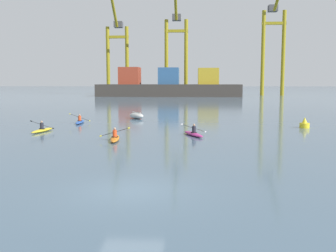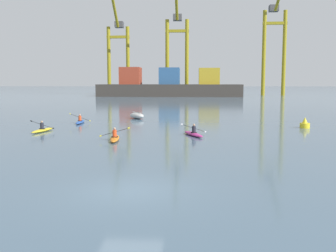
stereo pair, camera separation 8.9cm
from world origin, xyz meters
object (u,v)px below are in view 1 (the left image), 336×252
at_px(gantry_crane_west, 117,48).
at_px(gantry_crane_east_mid, 274,38).
at_px(kayak_magenta, 194,134).
at_px(kayak_orange, 115,138).
at_px(gantry_crane_west_mid, 176,43).
at_px(capsized_dinghy, 137,116).
at_px(channel_buoy, 305,124).
at_px(kayak_yellow, 42,130).
at_px(kayak_blue, 80,122).
at_px(container_barge, 169,86).

relative_size(gantry_crane_west, gantry_crane_east_mid, 0.94).
bearing_deg(kayak_magenta, kayak_orange, -153.87).
height_order(gantry_crane_east_mid, kayak_orange, gantry_crane_east_mid).
relative_size(gantry_crane_west_mid, capsized_dinghy, 12.68).
height_order(channel_buoy, kayak_orange, channel_buoy).
xyz_separation_m(kayak_magenta, kayak_orange, (-5.70, -2.80, -0.00)).
bearing_deg(capsized_dinghy, gantry_crane_west, 102.33).
distance_m(gantry_crane_west, kayak_yellow, 100.55).
xyz_separation_m(gantry_crane_west, gantry_crane_east_mid, (50.77, -5.23, 2.19)).
relative_size(channel_buoy, kayak_magenta, 0.30).
height_order(gantry_crane_east_mid, kayak_magenta, gantry_crane_east_mid).
bearing_deg(kayak_magenta, kayak_blue, 143.53).
xyz_separation_m(container_barge, kayak_yellow, (-5.64, -83.49, -2.84)).
bearing_deg(gantry_crane_east_mid, gantry_crane_west, 174.11).
xyz_separation_m(kayak_yellow, kayak_orange, (7.12, -4.44, -0.00)).
height_order(gantry_crane_west, kayak_magenta, gantry_crane_west).
bearing_deg(channel_buoy, gantry_crane_west, 110.71).
xyz_separation_m(container_barge, gantry_crane_east_mid, (32.56, 9.81, 14.95)).
bearing_deg(gantry_crane_west, kayak_yellow, -82.73).
height_order(gantry_crane_west_mid, capsized_dinghy, gantry_crane_west_mid).
xyz_separation_m(gantry_crane_west, kayak_yellow, (12.57, -98.53, -15.60)).
bearing_deg(kayak_blue, gantry_crane_east_mid, 66.80).
xyz_separation_m(gantry_crane_west, gantry_crane_west_mid, (20.04, -4.70, 0.93)).
bearing_deg(container_barge, capsized_dinghy, -89.47).
xyz_separation_m(gantry_crane_west_mid, kayak_yellow, (-7.47, -93.84, -16.53)).
distance_m(channel_buoy, kayak_blue, 22.04).
distance_m(gantry_crane_east_mid, channel_buoy, 91.99).
distance_m(container_barge, kayak_blue, 76.72).
bearing_deg(kayak_magenta, gantry_crane_west_mid, 93.20).
height_order(kayak_blue, kayak_yellow, kayak_blue).
distance_m(capsized_dinghy, kayak_magenta, 15.36).
xyz_separation_m(capsized_dinghy, channel_buoy, (16.77, -7.97, 0.01)).
bearing_deg(capsized_dinghy, kayak_magenta, -64.86).
bearing_deg(gantry_crane_west, capsized_dinghy, -77.67).
distance_m(kayak_blue, kayak_orange, 12.84).
bearing_deg(capsized_dinghy, kayak_orange, -87.17).
xyz_separation_m(capsized_dinghy, kayak_yellow, (-6.30, -12.26, -0.18)).
xyz_separation_m(container_barge, kayak_orange, (1.48, -87.93, -2.84)).
relative_size(channel_buoy, kayak_blue, 0.29).
height_order(channel_buoy, kayak_yellow, channel_buoy).
distance_m(gantry_crane_east_mid, capsized_dinghy, 88.86).
bearing_deg(gantry_crane_east_mid, channel_buoy, -99.65).
height_order(gantry_crane_west, kayak_orange, gantry_crane_west).
height_order(capsized_dinghy, kayak_magenta, kayak_magenta).
bearing_deg(capsized_dinghy, gantry_crane_west_mid, 89.17).
relative_size(gantry_crane_east_mid, capsized_dinghy, 12.80).
relative_size(container_barge, capsized_dinghy, 15.48).
bearing_deg(kayak_blue, gantry_crane_west, 98.54).
bearing_deg(kayak_orange, gantry_crane_west, 100.82).
distance_m(gantry_crane_east_mid, kayak_yellow, 102.37).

